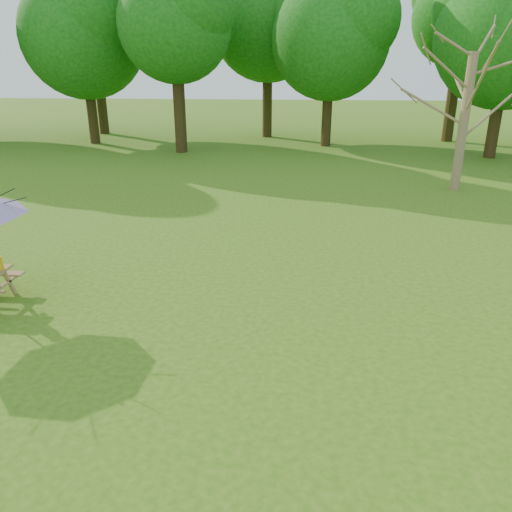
# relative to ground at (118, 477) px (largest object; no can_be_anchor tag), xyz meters

# --- Properties ---
(ground) EXTENTS (120.00, 120.00, 0.00)m
(ground) POSITION_rel_ground_xyz_m (0.00, 0.00, 0.00)
(ground) COLOR #386413
(ground) RESTS_ON ground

